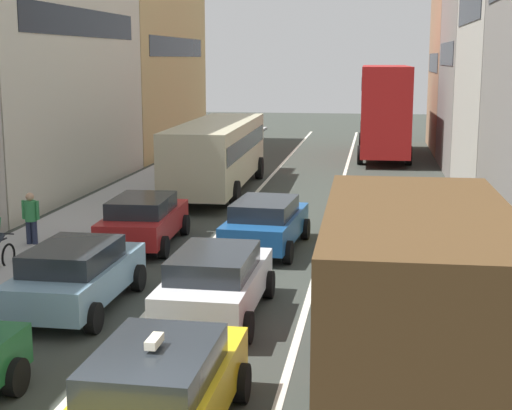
% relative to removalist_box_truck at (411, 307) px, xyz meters
% --- Properties ---
extents(sidewalk_left, '(2.60, 64.00, 0.14)m').
position_rel_removalist_box_truck_xyz_m(sidewalk_left, '(-10.40, 17.23, -1.90)').
color(sidewalk_left, '#ABABAB').
rests_on(sidewalk_left, ground).
extents(lane_stripe_left, '(0.16, 60.00, 0.01)m').
position_rel_removalist_box_truck_xyz_m(lane_stripe_left, '(-5.40, 17.23, -1.97)').
color(lane_stripe_left, silver).
rests_on(lane_stripe_left, ground).
extents(lane_stripe_right, '(0.16, 60.00, 0.01)m').
position_rel_removalist_box_truck_xyz_m(lane_stripe_right, '(-2.00, 17.23, -1.97)').
color(lane_stripe_right, silver).
rests_on(lane_stripe_right, ground).
extents(building_row_left, '(7.20, 43.90, 12.79)m').
position_rel_removalist_box_truck_xyz_m(building_row_left, '(-15.70, 19.40, 3.92)').
color(building_row_left, '#B2ADA3').
rests_on(building_row_left, ground).
extents(removalist_box_truck, '(2.79, 7.74, 3.58)m').
position_rel_removalist_box_truck_xyz_m(removalist_box_truck, '(0.00, 0.00, 0.00)').
color(removalist_box_truck, '#A51E1E').
rests_on(removalist_box_truck, ground).
extents(taxi_centre_lane_front, '(2.11, 4.32, 1.66)m').
position_rel_removalist_box_truck_xyz_m(taxi_centre_lane_front, '(-3.54, -0.79, -1.18)').
color(taxi_centre_lane_front, yellow).
rests_on(taxi_centre_lane_front, ground).
extents(sedan_centre_lane_second, '(2.10, 4.32, 1.49)m').
position_rel_removalist_box_truck_xyz_m(sedan_centre_lane_second, '(-3.86, 4.70, -1.18)').
color(sedan_centre_lane_second, silver).
rests_on(sedan_centre_lane_second, ground).
extents(wagon_left_lane_second, '(2.07, 4.31, 1.49)m').
position_rel_removalist_box_truck_xyz_m(wagon_left_lane_second, '(-7.01, 4.76, -1.18)').
color(wagon_left_lane_second, '#759EB7').
rests_on(wagon_left_lane_second, ground).
extents(hatchback_centre_lane_third, '(2.30, 4.41, 1.49)m').
position_rel_removalist_box_truck_xyz_m(hatchback_centre_lane_third, '(-3.65, 10.73, -1.18)').
color(hatchback_centre_lane_third, '#194C8C').
rests_on(hatchback_centre_lane_third, ground).
extents(sedan_left_lane_third, '(2.21, 4.37, 1.49)m').
position_rel_removalist_box_truck_xyz_m(sedan_left_lane_third, '(-7.28, 10.63, -1.18)').
color(sedan_left_lane_third, '#A51E1E').
rests_on(sedan_left_lane_third, ground).
extents(sedan_right_lane_behind_truck, '(2.10, 4.32, 1.49)m').
position_rel_removalist_box_truck_xyz_m(sedan_right_lane_behind_truck, '(-0.37, 6.81, -1.18)').
color(sedan_right_lane_behind_truck, gray).
rests_on(sedan_right_lane_behind_truck, ground).
extents(wagon_right_lane_far, '(2.20, 4.37, 1.49)m').
position_rel_removalist_box_truck_xyz_m(wagon_right_lane_far, '(-0.33, 12.86, -1.18)').
color(wagon_right_lane_far, '#B29319').
rests_on(wagon_right_lane_far, ground).
extents(bus_mid_queue_primary, '(2.96, 10.55, 2.90)m').
position_rel_removalist_box_truck_xyz_m(bus_mid_queue_primary, '(-7.01, 20.07, -0.21)').
color(bus_mid_queue_primary, '#BFB793').
rests_on(bus_mid_queue_primary, ground).
extents(bus_far_queue_secondary, '(2.90, 10.53, 5.06)m').
position_rel_removalist_box_truck_xyz_m(bus_far_queue_secondary, '(-0.14, 32.69, 0.86)').
color(bus_far_queue_secondary, '#B21919').
rests_on(bus_far_queue_secondary, ground).
extents(pedestrian_mid_sidewalk, '(0.54, 0.34, 1.66)m').
position_rel_removalist_box_truck_xyz_m(pedestrian_mid_sidewalk, '(-10.41, 9.78, -1.03)').
color(pedestrian_mid_sidewalk, '#262D47').
rests_on(pedestrian_mid_sidewalk, ground).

